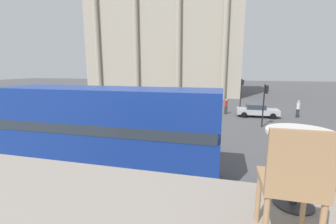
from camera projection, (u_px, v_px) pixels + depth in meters
double_decker_bus at (108, 128)px, 10.53m from camera, size 10.35×2.67×4.20m
cafe_dining_table at (299, 152)px, 2.05m from camera, size 0.60×0.60×0.73m
cafe_chair_0 at (293, 181)px, 1.55m from camera, size 0.40×0.40×0.91m
plaza_building_left at (167, 37)px, 45.80m from camera, size 29.65×14.97×22.92m
traffic_light_mid at (265, 99)px, 19.31m from camera, size 0.42×0.24×3.76m
traffic_light_far at (242, 90)px, 27.79m from camera, size 0.42×0.24×3.83m
car_silver at (257, 110)px, 23.91m from camera, size 4.20×1.93×1.35m
car_black at (198, 102)px, 30.02m from camera, size 4.20×1.93×1.35m
pedestrian_red at (226, 105)px, 25.28m from camera, size 0.32×0.32×1.74m
pedestrian_olive at (167, 96)px, 34.14m from camera, size 0.32×0.32×1.66m
pedestrian_yellow at (196, 108)px, 24.31m from camera, size 0.32×0.32×1.60m
pedestrian_white at (298, 108)px, 23.46m from camera, size 0.32×0.32×1.83m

